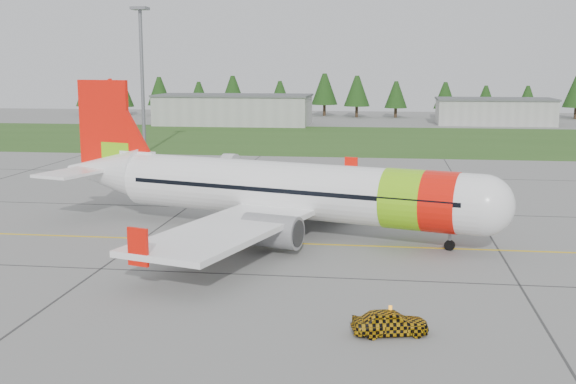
# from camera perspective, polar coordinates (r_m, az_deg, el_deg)

# --- Properties ---
(ground) EXTENTS (320.00, 320.00, 0.00)m
(ground) POSITION_cam_1_polar(r_m,az_deg,el_deg) (42.83, 4.47, -6.83)
(ground) COLOR gray
(ground) RESTS_ON ground
(aircraft) EXTENTS (36.01, 34.04, 11.21)m
(aircraft) POSITION_cam_1_polar(r_m,az_deg,el_deg) (53.54, -0.44, 0.15)
(aircraft) COLOR white
(aircraft) RESTS_ON ground
(follow_me_car) EXTENTS (1.51, 1.67, 3.55)m
(follow_me_car) POSITION_cam_1_polar(r_m,az_deg,el_deg) (33.94, 8.11, -8.28)
(follow_me_car) COLOR #DCA10C
(follow_me_car) RESTS_ON ground
(service_van) EXTENTS (1.80, 1.73, 4.48)m
(service_van) POSITION_cam_1_polar(r_m,az_deg,el_deg) (90.29, -4.75, 3.48)
(service_van) COLOR silver
(service_van) RESTS_ON ground
(grass_strip) EXTENTS (320.00, 50.00, 0.03)m
(grass_strip) POSITION_cam_1_polar(r_m,az_deg,el_deg) (123.59, 6.72, 4.14)
(grass_strip) COLOR #30561E
(grass_strip) RESTS_ON ground
(taxi_guideline) EXTENTS (120.00, 0.25, 0.02)m
(taxi_guideline) POSITION_cam_1_polar(r_m,az_deg,el_deg) (50.53, 5.01, -4.21)
(taxi_guideline) COLOR gold
(taxi_guideline) RESTS_ON ground
(hangar_west) EXTENTS (32.00, 14.00, 6.00)m
(hangar_west) POSITION_cam_1_polar(r_m,az_deg,el_deg) (154.64, -4.30, 6.44)
(hangar_west) COLOR #A8A8A3
(hangar_west) RESTS_ON ground
(hangar_east) EXTENTS (24.00, 12.00, 5.20)m
(hangar_east) POSITION_cam_1_polar(r_m,az_deg,el_deg) (160.87, 15.99, 6.08)
(hangar_east) COLOR #A8A8A3
(hangar_east) RESTS_ON ground
(floodlight_mast) EXTENTS (0.50, 0.50, 20.00)m
(floodlight_mast) POSITION_cam_1_polar(r_m,az_deg,el_deg) (104.74, -11.43, 8.46)
(floodlight_mast) COLOR slate
(floodlight_mast) RESTS_ON ground
(treeline) EXTENTS (160.00, 8.00, 10.00)m
(treeline) POSITION_cam_1_polar(r_m,az_deg,el_deg) (179.12, 7.12, 7.51)
(treeline) COLOR #1C3F14
(treeline) RESTS_ON ground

